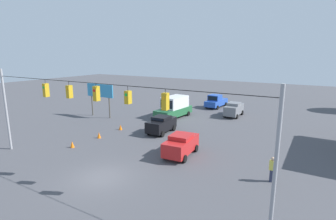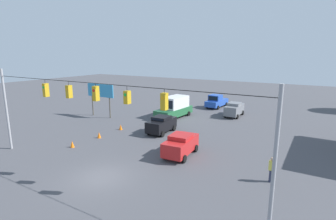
% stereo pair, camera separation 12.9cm
% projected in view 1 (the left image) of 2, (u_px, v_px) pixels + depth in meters
% --- Properties ---
extents(ground_plane, '(140.00, 140.00, 0.00)m').
position_uv_depth(ground_plane, '(102.00, 178.00, 18.64)').
color(ground_plane, '#47474C').
extents(overhead_signal_span, '(22.90, 0.38, 7.37)m').
position_uv_depth(overhead_signal_span, '(97.00, 111.00, 17.60)').
color(overhead_signal_span, '#939399').
rests_on(overhead_signal_span, ground_plane).
extents(sedan_grey_oncoming_deep, '(1.96, 4.31, 1.93)m').
position_uv_depth(sedan_grey_oncoming_deep, '(234.00, 109.00, 36.78)').
color(sedan_grey_oncoming_deep, slate).
rests_on(sedan_grey_oncoming_deep, ground_plane).
extents(sedan_red_crossing_near, '(2.27, 4.25, 1.87)m').
position_uv_depth(sedan_red_crossing_near, '(181.00, 144.00, 22.58)').
color(sedan_red_crossing_near, red).
rests_on(sedan_red_crossing_near, ground_plane).
extents(box_truck_green_withflow_far, '(2.98, 6.34, 2.88)m').
position_uv_depth(box_truck_green_withflow_far, '(174.00, 107.00, 36.05)').
color(box_truck_green_withflow_far, '#236038').
rests_on(box_truck_green_withflow_far, ground_plane).
extents(sedan_black_withflow_mid, '(2.10, 4.13, 1.86)m').
position_uv_depth(sedan_black_withflow_mid, '(161.00, 124.00, 29.08)').
color(sedan_black_withflow_mid, black).
rests_on(sedan_black_withflow_mid, ground_plane).
extents(pickup_truck_blue_withflow_deep, '(2.42, 5.26, 2.12)m').
position_uv_depth(pickup_truck_blue_withflow_deep, '(216.00, 101.00, 42.86)').
color(pickup_truck_blue_withflow_deep, '#234CB2').
rests_on(pickup_truck_blue_withflow_deep, ground_plane).
extents(traffic_cone_nearest, '(0.39, 0.39, 0.63)m').
position_uv_depth(traffic_cone_nearest, '(72.00, 144.00, 24.55)').
color(traffic_cone_nearest, orange).
rests_on(traffic_cone_nearest, ground_plane).
extents(traffic_cone_second, '(0.39, 0.39, 0.63)m').
position_uv_depth(traffic_cone_second, '(99.00, 135.00, 27.30)').
color(traffic_cone_second, orange).
rests_on(traffic_cone_second, ground_plane).
extents(traffic_cone_third, '(0.39, 0.39, 0.63)m').
position_uv_depth(traffic_cone_third, '(120.00, 127.00, 30.26)').
color(traffic_cone_third, orange).
rests_on(traffic_cone_third, ground_plane).
extents(roadside_billboard, '(4.65, 0.16, 4.56)m').
position_uv_depth(roadside_billboard, '(100.00, 93.00, 35.94)').
color(roadside_billboard, '#4C473D').
rests_on(roadside_billboard, ground_plane).
extents(pedestrian, '(0.40, 0.28, 1.80)m').
position_uv_depth(pedestrian, '(272.00, 169.00, 17.88)').
color(pedestrian, '#2D334C').
rests_on(pedestrian, ground_plane).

